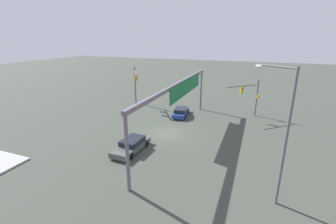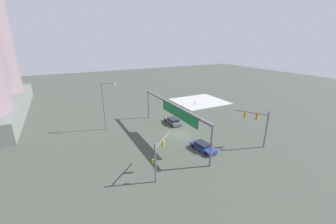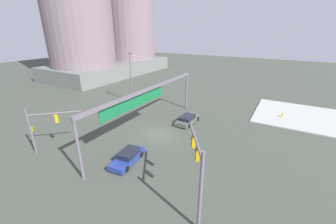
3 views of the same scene
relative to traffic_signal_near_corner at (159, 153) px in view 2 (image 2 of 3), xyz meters
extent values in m
plane|color=#3E443B|center=(9.90, -8.57, -3.42)|extent=(187.52, 187.52, 0.00)
cube|color=#A4A6A4|center=(26.50, -25.12, -3.34)|extent=(12.57, 13.78, 0.15)
cylinder|color=#615C61|center=(-0.85, 0.87, -0.79)|extent=(0.21, 0.21, 5.26)
cylinder|color=#615C61|center=(0.97, -1.04, 1.16)|extent=(3.76, 3.94, 0.16)
cube|color=#B89E17|center=(1.06, -1.14, 0.55)|extent=(0.41, 0.41, 0.95)
cylinder|color=red|center=(1.18, -1.03, 0.85)|extent=(0.18, 0.19, 0.20)
cylinder|color=orange|center=(1.18, -1.03, 0.55)|extent=(0.18, 0.19, 0.20)
cylinder|color=green|center=(1.18, -1.03, 0.25)|extent=(0.18, 0.19, 0.20)
cube|color=#B89E17|center=(-0.68, 1.04, -0.53)|extent=(0.38, 0.38, 0.44)
cylinder|color=slate|center=(-0.75, -18.56, -0.30)|extent=(0.24, 0.24, 6.23)
cylinder|color=slate|center=(1.40, -17.19, 2.14)|extent=(4.41, 2.88, 0.18)
cube|color=#BF940C|center=(0.67, -17.66, 1.52)|extent=(0.41, 0.39, 0.95)
cylinder|color=red|center=(0.58, -17.52, 1.82)|extent=(0.20, 0.16, 0.20)
cylinder|color=orange|center=(0.58, -17.52, 1.52)|extent=(0.20, 0.16, 0.20)
cylinder|color=green|center=(0.58, -17.52, 1.22)|extent=(0.20, 0.16, 0.20)
cube|color=#BF940C|center=(2.20, -16.69, 1.52)|extent=(0.41, 0.39, 0.95)
cylinder|color=red|center=(2.12, -16.55, 1.82)|extent=(0.20, 0.16, 0.20)
cylinder|color=orange|center=(2.12, -16.55, 1.52)|extent=(0.20, 0.16, 0.20)
cylinder|color=green|center=(2.12, -16.55, 1.22)|extent=(0.20, 0.16, 0.20)
cylinder|color=#5F5C63|center=(18.53, 2.83, 1.23)|extent=(0.20, 0.20, 9.30)
cylinder|color=#5F5C63|center=(17.78, 1.79, 5.73)|extent=(1.59, 2.13, 0.12)
ellipsoid|color=silver|center=(17.03, 0.76, 5.63)|extent=(0.60, 0.66, 0.20)
cylinder|color=slate|center=(-1.12, -7.26, -0.48)|extent=(0.28, 0.28, 5.87)
cylinder|color=slate|center=(20.93, -7.26, -0.48)|extent=(0.28, 0.28, 5.87)
cube|color=slate|center=(9.90, -7.26, 2.63)|extent=(22.44, 0.35, 0.35)
cube|color=#136736|center=(7.38, -7.05, 1.82)|extent=(11.33, 0.08, 1.71)
cube|color=navy|center=(2.96, -9.12, -2.98)|extent=(4.70, 2.29, 0.55)
cube|color=black|center=(3.23, -9.09, -2.46)|extent=(2.52, 1.81, 0.50)
cylinder|color=black|center=(1.68, -10.10, -3.10)|extent=(0.66, 0.30, 0.64)
cylinder|color=black|center=(1.47, -8.50, -3.10)|extent=(0.66, 0.30, 0.64)
cylinder|color=black|center=(4.46, -9.75, -3.10)|extent=(0.66, 0.30, 0.64)
cylinder|color=black|center=(4.25, -8.15, -3.10)|extent=(0.66, 0.30, 0.64)
cube|color=#49524A|center=(15.30, -10.31, -2.98)|extent=(4.91, 2.07, 0.55)
cube|color=black|center=(15.01, -10.29, -2.46)|extent=(2.58, 1.76, 0.50)
cylinder|color=black|center=(16.83, -9.47, -3.10)|extent=(0.65, 0.24, 0.64)
cylinder|color=black|center=(16.77, -11.25, -3.10)|extent=(0.65, 0.24, 0.64)
cylinder|color=black|center=(13.83, -9.36, -3.10)|extent=(0.65, 0.24, 0.64)
cylinder|color=black|center=(13.77, -11.14, -3.10)|extent=(0.65, 0.24, 0.64)
cylinder|color=gold|center=(24.58, -22.37, -2.99)|extent=(0.22, 0.22, 0.55)
sphere|color=gold|center=(24.58, -22.37, -2.65)|extent=(0.18, 0.18, 0.18)
cylinder|color=gold|center=(24.74, -22.37, -2.96)|extent=(0.12, 0.10, 0.10)
camera|label=1|loc=(33.69, 0.78, 7.44)|focal=25.01mm
camera|label=2|loc=(-21.24, 9.74, 13.20)|focal=22.76mm
camera|label=3|loc=(-11.04, -22.10, 9.45)|focal=22.48mm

